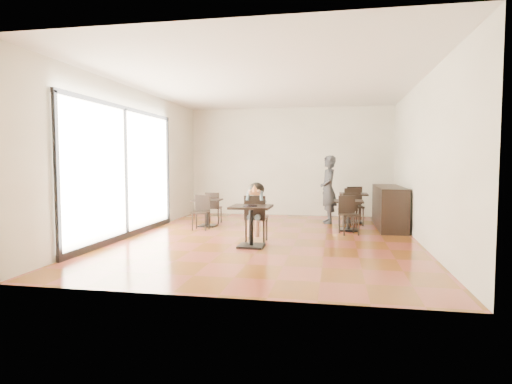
% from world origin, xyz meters
% --- Properties ---
extents(floor, '(6.00, 8.00, 0.01)m').
position_xyz_m(floor, '(0.00, 0.00, 0.00)').
color(floor, brown).
rests_on(floor, ground).
extents(ceiling, '(6.00, 8.00, 0.01)m').
position_xyz_m(ceiling, '(0.00, 0.00, 3.20)').
color(ceiling, white).
rests_on(ceiling, floor).
extents(wall_back, '(6.00, 0.01, 3.20)m').
position_xyz_m(wall_back, '(0.00, 4.00, 1.60)').
color(wall_back, silver).
rests_on(wall_back, floor).
extents(wall_front, '(6.00, 0.01, 3.20)m').
position_xyz_m(wall_front, '(0.00, -4.00, 1.60)').
color(wall_front, silver).
rests_on(wall_front, floor).
extents(wall_left, '(0.01, 8.00, 3.20)m').
position_xyz_m(wall_left, '(-3.00, 0.00, 1.60)').
color(wall_left, silver).
rests_on(wall_left, floor).
extents(wall_right, '(0.01, 8.00, 3.20)m').
position_xyz_m(wall_right, '(3.00, 0.00, 1.60)').
color(wall_right, silver).
rests_on(wall_right, floor).
extents(storefront_window, '(0.04, 4.50, 2.60)m').
position_xyz_m(storefront_window, '(-2.97, -0.50, 1.40)').
color(storefront_window, white).
rests_on(storefront_window, floor).
extents(child_table, '(0.74, 0.74, 0.78)m').
position_xyz_m(child_table, '(-0.18, -0.99, 0.39)').
color(child_table, black).
rests_on(child_table, floor).
extents(child_chair, '(0.42, 0.42, 0.94)m').
position_xyz_m(child_chair, '(-0.18, -0.44, 0.47)').
color(child_chair, black).
rests_on(child_chair, floor).
extents(child, '(0.42, 0.59, 1.18)m').
position_xyz_m(child, '(-0.18, -0.44, 0.59)').
color(child, slate).
rests_on(child, child_chair).
extents(plate, '(0.26, 0.26, 0.02)m').
position_xyz_m(plate, '(-0.18, -1.09, 0.79)').
color(plate, black).
rests_on(plate, child_table).
extents(pizza_slice, '(0.27, 0.21, 0.06)m').
position_xyz_m(pizza_slice, '(-0.18, -0.63, 1.02)').
color(pizza_slice, '#F2E079').
rests_on(pizza_slice, child).
extents(adult_patron, '(0.55, 0.72, 1.76)m').
position_xyz_m(adult_patron, '(1.18, 2.43, 0.88)').
color(adult_patron, '#35363A').
rests_on(adult_patron, floor).
extents(cafe_table_mid, '(0.83, 0.83, 0.70)m').
position_xyz_m(cafe_table_mid, '(1.66, 1.33, 0.35)').
color(cafe_table_mid, black).
rests_on(cafe_table_mid, floor).
extents(cafe_table_left, '(0.66, 0.66, 0.67)m').
position_xyz_m(cafe_table_left, '(-1.74, 1.35, 0.34)').
color(cafe_table_left, black).
rests_on(cafe_table_left, floor).
extents(cafe_table_back, '(0.87, 0.87, 0.77)m').
position_xyz_m(cafe_table_back, '(1.83, 2.73, 0.38)').
color(cafe_table_back, black).
rests_on(cafe_table_back, floor).
extents(chair_mid_a, '(0.47, 0.47, 0.85)m').
position_xyz_m(chair_mid_a, '(1.66, 1.88, 0.42)').
color(chair_mid_a, black).
rests_on(chair_mid_a, floor).
extents(chair_mid_b, '(0.47, 0.47, 0.85)m').
position_xyz_m(chair_mid_b, '(1.66, 0.78, 0.42)').
color(chair_mid_b, black).
rests_on(chair_mid_b, floor).
extents(chair_left_a, '(0.37, 0.37, 0.81)m').
position_xyz_m(chair_left_a, '(-1.74, 1.90, 0.41)').
color(chair_left_a, black).
rests_on(chair_left_a, floor).
extents(chair_left_b, '(0.37, 0.37, 0.81)m').
position_xyz_m(chair_left_b, '(-1.74, 0.80, 0.41)').
color(chair_left_b, black).
rests_on(chair_left_b, floor).
extents(chair_back_a, '(0.50, 0.50, 0.92)m').
position_xyz_m(chair_back_a, '(1.83, 3.28, 0.46)').
color(chair_back_a, black).
rests_on(chair_back_a, floor).
extents(chair_back_b, '(0.50, 0.50, 0.92)m').
position_xyz_m(chair_back_b, '(1.83, 2.18, 0.46)').
color(chair_back_b, black).
rests_on(chair_back_b, floor).
extents(service_counter, '(0.60, 2.40, 1.00)m').
position_xyz_m(service_counter, '(2.65, 2.00, 0.50)').
color(service_counter, black).
rests_on(service_counter, floor).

